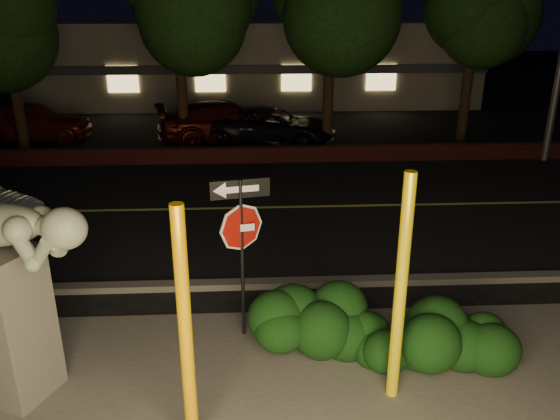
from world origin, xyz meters
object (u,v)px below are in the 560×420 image
object	(u,v)px
yellow_pole_right	(400,292)
sculpture	(3,278)
parked_car_red	(30,121)
parked_car_dark	(270,127)
signpost	(241,228)
parked_car_darkred	(227,122)
yellow_pole_left	(186,336)

from	to	relation	value
yellow_pole_right	sculpture	bearing A→B (deg)	176.58
parked_car_red	parked_car_dark	bearing A→B (deg)	-99.90
yellow_pole_right	signpost	bearing A→B (deg)	142.36
parked_car_red	parked_car_darkred	distance (m)	7.36
sculpture	parked_car_darkred	world-z (taller)	sculpture
parked_car_darkred	yellow_pole_left	bearing A→B (deg)	167.59
yellow_pole_left	sculpture	xyz separation A→B (m)	(-2.31, 1.06, 0.20)
parked_car_red	parked_car_darkred	size ratio (longest dim) A/B	0.85
parked_car_dark	signpost	bearing A→B (deg)	-170.70
yellow_pole_left	signpost	size ratio (longest dim) A/B	1.19
yellow_pole_left	signpost	world-z (taller)	yellow_pole_left
signpost	sculpture	xyz separation A→B (m)	(-2.88, -1.22, -0.09)
yellow_pole_left	signpost	bearing A→B (deg)	75.97
sculpture	parked_car_dark	world-z (taller)	sculpture
parked_car_red	parked_car_dark	distance (m)	8.96
signpost	sculpture	distance (m)	3.13
yellow_pole_right	signpost	size ratio (longest dim) A/B	1.22
parked_car_darkred	yellow_pole_right	bearing A→B (deg)	177.63
yellow_pole_right	parked_car_red	size ratio (longest dim) A/B	0.71
yellow_pole_left	parked_car_red	xyz separation A→B (m)	(-7.48, 15.60, -0.77)
yellow_pole_right	parked_car_darkred	distance (m)	14.51
yellow_pole_left	yellow_pole_right	xyz separation A→B (m)	(2.52, 0.77, 0.03)
sculpture	parked_car_darkred	size ratio (longest dim) A/B	0.54
sculpture	parked_car_dark	xyz separation A→B (m)	(3.72, 13.48, -1.03)
yellow_pole_right	parked_car_dark	xyz separation A→B (m)	(-1.11, 13.77, -0.87)
yellow_pole_right	parked_car_dark	distance (m)	13.84
parked_car_red	yellow_pole_left	bearing A→B (deg)	-157.46
sculpture	parked_car_darkred	bearing A→B (deg)	105.19
sculpture	parked_car_red	xyz separation A→B (m)	(-5.17, 14.54, -0.96)
parked_car_darkred	sculpture	bearing A→B (deg)	158.22
yellow_pole_right	signpost	world-z (taller)	yellow_pole_right
sculpture	parked_car_darkred	xyz separation A→B (m)	(2.17, 13.96, -0.96)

